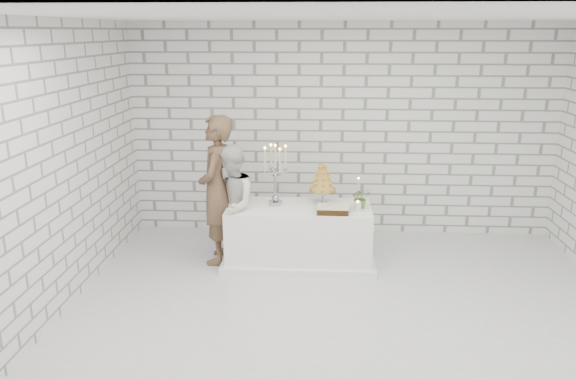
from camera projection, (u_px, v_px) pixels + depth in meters
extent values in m
cube|color=silver|center=(348.00, 312.00, 5.83)|extent=(6.00, 5.00, 0.01)
cube|color=white|center=(358.00, 16.00, 4.99)|extent=(6.00, 5.00, 0.01)
cube|color=white|center=(342.00, 131.00, 7.81)|extent=(6.00, 0.01, 3.00)
cube|color=white|center=(378.00, 291.00, 3.01)|extent=(6.00, 0.01, 3.00)
cube|color=white|center=(55.00, 171.00, 5.57)|extent=(0.01, 5.00, 3.00)
cube|color=white|center=(299.00, 234.00, 7.00)|extent=(1.80, 0.80, 0.75)
imported|color=brown|center=(217.00, 190.00, 6.90)|extent=(0.47, 0.70, 1.89)
imported|color=white|center=(231.00, 206.00, 6.86)|extent=(0.69, 0.83, 1.54)
cube|color=black|center=(333.00, 209.00, 6.65)|extent=(0.38, 0.27, 0.08)
cylinder|color=white|center=(358.00, 207.00, 6.68)|extent=(0.09, 0.09, 0.12)
cylinder|color=beige|center=(358.00, 191.00, 6.99)|extent=(0.06, 0.06, 0.32)
imported|color=#386129|center=(361.00, 198.00, 6.81)|extent=(0.26, 0.24, 0.26)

